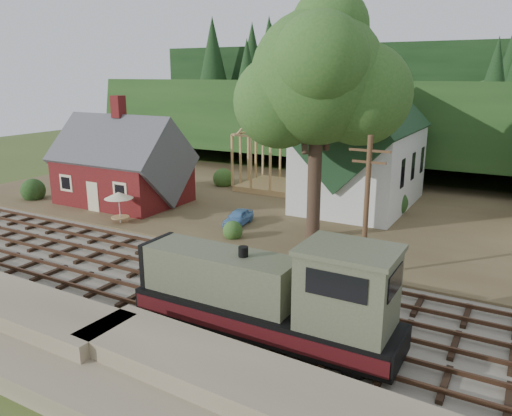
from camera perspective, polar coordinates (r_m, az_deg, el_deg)
The scene contains 16 objects.
ground at distance 26.96m, azimuth -6.00°, elevation -9.14°, with size 140.00×140.00×0.00m, color #384C1E.
embankment at distance 21.44m, azimuth -19.76°, elevation -16.85°, with size 64.00×5.00×1.60m, color #7F7259.
railroad_bed at distance 26.93m, azimuth -6.01°, elevation -8.99°, with size 64.00×11.00×0.16m, color #726B5B.
village_flat at distance 42.03m, azimuth 8.23°, elevation -0.06°, with size 64.00×26.00×0.30m, color brown.
hillside at distance 64.56m, azimuth 16.01°, elevation 4.68°, with size 70.00×28.00×8.00m, color #1E3F19.
ridge at distance 80.04m, azimuth 18.74°, elevation 6.39°, with size 80.00×20.00×12.00m, color black.
depot at distance 44.07m, azimuth -14.99°, elevation 4.37°, with size 10.80×7.41×9.00m.
church at distance 41.94m, azimuth 11.89°, elevation 6.76°, with size 8.40×15.17×13.00m.
timber_frame at distance 47.29m, azimuth 3.33°, elevation 5.63°, with size 8.20×6.20×6.99m.
lattice_tower at distance 52.12m, azimuth 6.43°, elevation 13.92°, with size 3.20×3.20×12.12m.
big_tree at distance 32.44m, azimuth 7.35°, elevation 13.55°, with size 10.90×8.40×14.70m.
telegraph_pole_near at distance 27.08m, azimuth 12.51°, elevation 0.23°, with size 2.20×0.28×8.00m.
locomotive at distance 21.07m, azimuth 1.91°, elevation -10.10°, with size 11.54×2.88×4.63m.
car_blue at distance 36.58m, azimuth -2.04°, elevation -1.06°, with size 1.31×3.26×1.11m, color #6299D2.
car_green at distance 46.41m, azimuth -18.69°, elevation 1.71°, with size 1.31×3.75×1.24m, color #6C9768.
patio_set at distance 37.98m, azimuth -15.42°, elevation 1.26°, with size 2.11×2.11×2.35m.
Camera 1 is at (14.37, -19.96, 11.04)m, focal length 35.00 mm.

